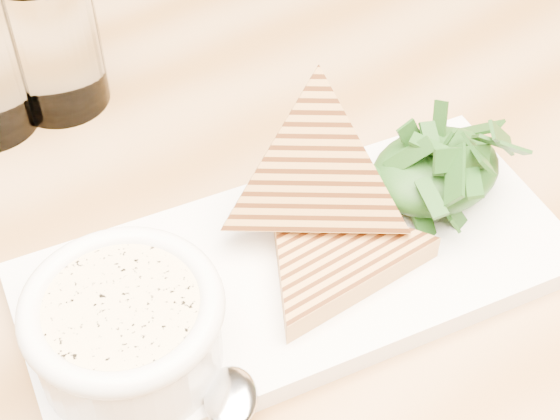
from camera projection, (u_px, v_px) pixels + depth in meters
table_top at (167, 367)px, 0.55m from camera, size 1.31×0.88×0.04m
table_leg_br at (418, 131)px, 1.28m from camera, size 0.06×0.06×0.73m
platter at (297, 271)px, 0.57m from camera, size 0.38×0.22×0.02m
soup_bowl at (128, 337)px, 0.50m from camera, size 0.11×0.11×0.04m
soup at (122, 309)px, 0.48m from camera, size 0.09×0.09×0.01m
bowl_rim at (121, 307)px, 0.48m from camera, size 0.12×0.12×0.01m
sandwich_flat at (332, 254)px, 0.56m from camera, size 0.14×0.14×0.02m
sandwich_lean at (316, 176)px, 0.55m from camera, size 0.20×0.20×0.16m
salad_base at (435, 171)px, 0.59m from camera, size 0.10×0.08×0.04m
arugula_pile at (437, 162)px, 0.59m from camera, size 0.11×0.10×0.05m
spoon_bowl at (231, 397)px, 0.49m from camera, size 0.05×0.05×0.01m
glass_near at (50, 39)px, 0.66m from camera, size 0.08×0.08×0.12m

